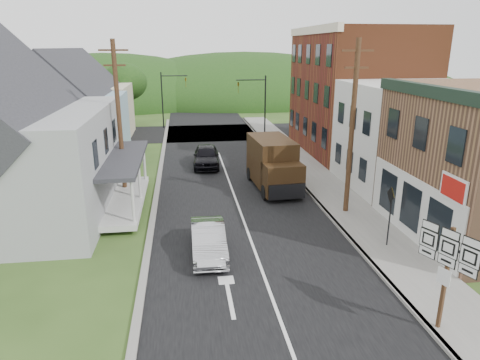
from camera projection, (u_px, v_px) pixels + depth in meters
name	position (u px, v px, depth m)	size (l,w,h in m)	color
ground	(254.00, 248.00, 19.03)	(120.00, 120.00, 0.00)	#2D4719
road	(229.00, 181.00, 28.49)	(9.00, 90.00, 0.02)	black
cross_road	(211.00, 133.00, 44.57)	(60.00, 9.00, 0.02)	black
sidewalk_right	(324.00, 186.00, 27.33)	(2.80, 55.00, 0.15)	slate
curb_right	(303.00, 187.00, 27.16)	(0.20, 55.00, 0.15)	slate
curb_left	(157.00, 193.00, 25.99)	(0.30, 55.00, 0.12)	slate
storefront_white	(413.00, 136.00, 26.60)	(8.00, 7.00, 6.50)	silver
storefront_red	(356.00, 92.00, 35.07)	(8.00, 12.00, 10.00)	brown
house_gray	(5.00, 135.00, 21.91)	(10.20, 12.24, 8.35)	#9B9DA0
house_blue	(75.00, 114.00, 32.60)	(7.14, 8.16, 7.28)	#86A6B7
house_cream	(92.00, 100.00, 41.05)	(7.14, 8.16, 7.28)	#B4AA8B
utility_pole_right	(352.00, 128.00, 21.67)	(1.60, 0.26, 9.00)	#472D19
utility_pole_left	(119.00, 119.00, 24.38)	(1.60, 0.26, 9.00)	#472D19
traffic_signal_right	(258.00, 100.00, 40.69)	(2.87, 0.20, 6.00)	black
traffic_signal_left	(168.00, 93.00, 46.21)	(2.87, 0.20, 6.00)	black
tree_left_d	(125.00, 82.00, 46.69)	(4.80, 4.80, 6.94)	#382616
forested_ridge	(199.00, 101.00, 71.06)	(90.00, 30.00, 16.00)	black
silver_sedan	(208.00, 240.00, 18.26)	(1.42, 4.06, 1.34)	#ACACB0
dark_sedan	(206.00, 156.00, 31.84)	(1.86, 4.63, 1.58)	black
delivery_van	(273.00, 164.00, 26.59)	(2.65, 5.73, 3.13)	black
route_sign_cluster	(447.00, 264.00, 12.78)	(0.78, 1.83, 3.39)	#472D19
warning_sign	(390.00, 208.00, 18.49)	(0.13, 0.76, 2.74)	black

